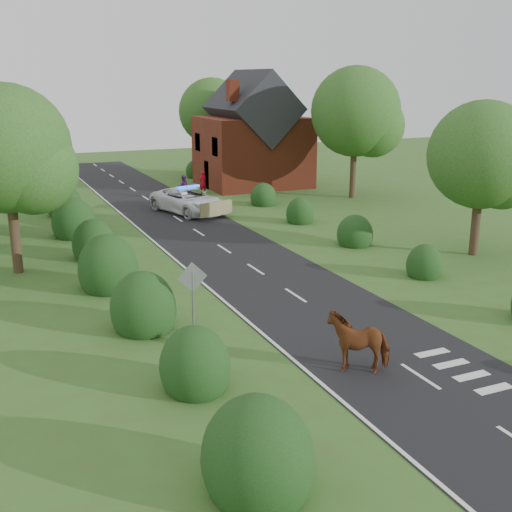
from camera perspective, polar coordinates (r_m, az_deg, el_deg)
name	(u,v)px	position (r m, az deg, el deg)	size (l,w,h in m)	color
ground	(348,330)	(22.81, 8.18, -6.52)	(120.00, 120.00, 0.00)	#405D26
road	(205,236)	(35.77, -4.59, 1.76)	(6.00, 70.00, 0.02)	black
road_markings	(189,248)	(33.37, -6.00, 0.74)	(4.96, 70.00, 0.01)	white
hedgerow_left	(96,250)	(30.90, -14.00, 0.53)	(2.75, 50.41, 3.00)	#193B15
hedgerow_right	(343,230)	(35.08, 7.71, 2.30)	(2.10, 45.78, 2.10)	#193B15
tree_left_a	(13,154)	(29.88, -20.81, 8.46)	(5.74, 5.60, 8.38)	#332316
tree_right_a	(487,159)	(32.99, 19.88, 8.09)	(5.33, 5.20, 7.56)	#332316
tree_right_b	(360,115)	(47.33, 9.23, 12.24)	(6.56, 6.40, 9.40)	#332316
tree_right_c	(215,114)	(59.47, -3.62, 12.47)	(6.15, 6.00, 8.58)	#332316
road_sign	(193,287)	(21.93, -5.65, -2.75)	(1.06, 0.08, 2.53)	gray
house	(253,139)	(52.40, -0.30, 10.38)	(8.00, 7.40, 9.17)	maroon
cow	(358,344)	(19.75, 9.09, -7.77)	(1.13, 2.13, 1.51)	brown
police_van	(189,201)	(42.02, -6.00, 4.92)	(4.29, 6.44, 1.79)	white
pedestrian_red	(203,182)	(48.97, -4.76, 6.53)	(0.64, 0.42, 1.75)	#A8091A
pedestrian_purple	(184,187)	(47.01, -6.46, 6.11)	(0.85, 0.66, 1.75)	#491D55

